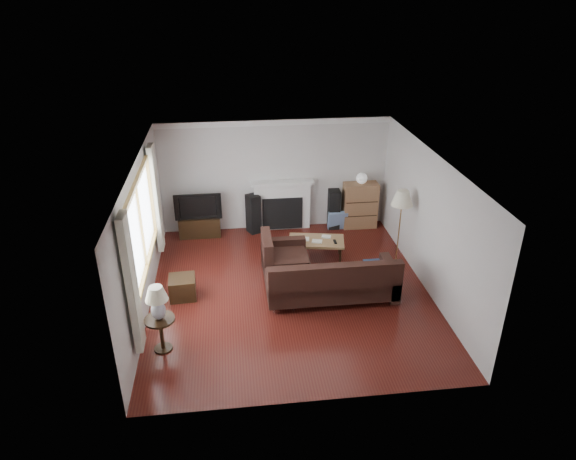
{
  "coord_description": "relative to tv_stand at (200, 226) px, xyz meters",
  "views": [
    {
      "loc": [
        -0.99,
        -7.89,
        5.16
      ],
      "look_at": [
        0.0,
        0.3,
        1.1
      ],
      "focal_mm": 32.0,
      "sensor_mm": 36.0,
      "label": 1
    }
  ],
  "objects": [
    {
      "name": "curtain_far",
      "position": [
        -0.7,
        -1.18,
        1.18
      ],
      "size": [
        0.1,
        0.35,
        2.1
      ],
      "primitive_type": "cube",
      "color": "beige",
      "rests_on": "room"
    },
    {
      "name": "television",
      "position": [
        0.0,
        0.0,
        0.51
      ],
      "size": [
        1.01,
        0.13,
        0.58
      ],
      "primitive_type": "imported",
      "color": "black",
      "rests_on": "tv_stand"
    },
    {
      "name": "bookshelf",
      "position": [
        3.62,
        0.03,
        0.3
      ],
      "size": [
        0.76,
        0.36,
        1.05
      ],
      "primitive_type": "cube",
      "color": "#8B6140",
      "rests_on": "ground"
    },
    {
      "name": "sectional_sofa",
      "position": [
        2.4,
        -2.8,
        0.18
      ],
      "size": [
        2.49,
        1.82,
        0.81
      ],
      "primitive_type": "cube",
      "color": "black",
      "rests_on": "ground"
    },
    {
      "name": "coffee_table",
      "position": [
        2.38,
        -1.36,
        -0.01
      ],
      "size": [
        1.2,
        0.79,
        0.43
      ],
      "primitive_type": "cube",
      "rotation": [
        0.0,
        0.0,
        -0.18
      ],
      "color": "olive",
      "rests_on": "ground"
    },
    {
      "name": "room",
      "position": [
        1.7,
        -2.5,
        1.03
      ],
      "size": [
        5.1,
        5.6,
        2.54
      ],
      "color": "#491510",
      "rests_on": "ground"
    },
    {
      "name": "side_table",
      "position": [
        -0.45,
        -3.89,
        0.06
      ],
      "size": [
        0.46,
        0.46,
        0.57
      ],
      "primitive_type": "cube",
      "color": "black",
      "rests_on": "ground"
    },
    {
      "name": "tv_stand",
      "position": [
        0.0,
        0.0,
        0.0
      ],
      "size": [
        0.9,
        0.4,
        0.45
      ],
      "primitive_type": "cube",
      "color": "black",
      "rests_on": "ground"
    },
    {
      "name": "speaker_right",
      "position": [
        3.02,
        0.05,
        0.23
      ],
      "size": [
        0.27,
        0.31,
        0.91
      ],
      "primitive_type": "cube",
      "rotation": [
        0.0,
        0.0,
        -0.05
      ],
      "color": "black",
      "rests_on": "ground"
    },
    {
      "name": "globe_lamp",
      "position": [
        3.62,
        0.03,
        0.95
      ],
      "size": [
        0.24,
        0.24,
        0.24
      ],
      "primitive_type": "sphere",
      "color": "white",
      "rests_on": "bookshelf"
    },
    {
      "name": "curtain_near",
      "position": [
        -0.7,
        -4.22,
        1.18
      ],
      "size": [
        0.1,
        0.35,
        2.1
      ],
      "primitive_type": "cube",
      "color": "beige",
      "rests_on": "room"
    },
    {
      "name": "floor_lamp",
      "position": [
        3.92,
        -1.81,
        0.58
      ],
      "size": [
        0.51,
        0.51,
        1.6
      ],
      "primitive_type": "cube",
      "rotation": [
        0.0,
        0.0,
        -0.28
      ],
      "color": "#A57339",
      "rests_on": "ground"
    },
    {
      "name": "table_lamp",
      "position": [
        -0.45,
        -3.89,
        0.62
      ],
      "size": [
        0.34,
        0.34,
        0.55
      ],
      "primitive_type": "cube",
      "color": "silver",
      "rests_on": "side_table"
    },
    {
      "name": "window",
      "position": [
        -0.75,
        -2.7,
        1.33
      ],
      "size": [
        0.12,
        2.74,
        1.54
      ],
      "primitive_type": "cube",
      "color": "olive",
      "rests_on": "room"
    },
    {
      "name": "speaker_left",
      "position": [
        1.19,
        0.03,
        0.22
      ],
      "size": [
        0.35,
        0.37,
        0.89
      ],
      "primitive_type": "cube",
      "rotation": [
        0.0,
        0.0,
        0.43
      ],
      "color": "black",
      "rests_on": "ground"
    },
    {
      "name": "footstool",
      "position": [
        -0.23,
        -2.45,
        -0.03
      ],
      "size": [
        0.49,
        0.49,
        0.39
      ],
      "primitive_type": "cube",
      "rotation": [
        0.0,
        0.0,
        0.05
      ],
      "color": "black",
      "rests_on": "ground"
    },
    {
      "name": "fireplace",
      "position": [
        1.85,
        0.14,
        0.35
      ],
      "size": [
        1.4,
        0.26,
        1.15
      ],
      "primitive_type": "cube",
      "color": "white",
      "rests_on": "room"
    }
  ]
}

